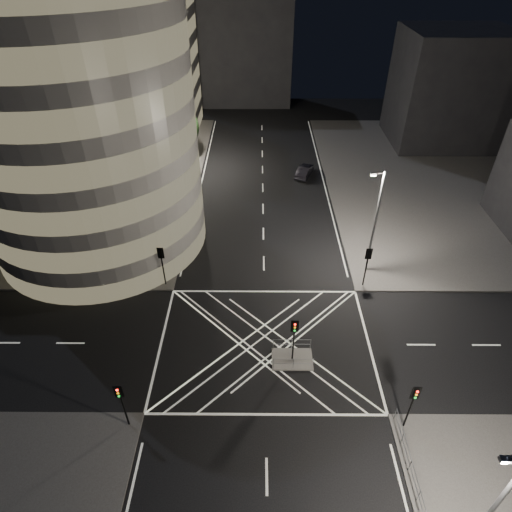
{
  "coord_description": "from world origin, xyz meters",
  "views": [
    {
      "loc": [
        -0.55,
        -21.95,
        25.37
      ],
      "look_at": [
        -0.73,
        7.23,
        3.0
      ],
      "focal_mm": 30.0,
      "sensor_mm": 36.0,
      "label": 1
    }
  ],
  "objects_px": {
    "street_lamp_left_near": "(161,202)",
    "sedan": "(305,171)",
    "traffic_signal_fr": "(368,260)",
    "street_lamp_right_near": "(490,511)",
    "central_island": "(292,359)",
    "traffic_signal_fl": "(162,260)",
    "traffic_signal_nr": "(413,400)",
    "traffic_signal_nl": "(121,398)",
    "street_lamp_left_far": "(187,129)",
    "street_lamp_right_far": "(375,220)",
    "traffic_signal_island": "(294,333)"
  },
  "relations": [
    {
      "from": "street_lamp_left_near",
      "to": "sedan",
      "type": "distance_m",
      "value": 22.49
    },
    {
      "from": "traffic_signal_fr",
      "to": "street_lamp_right_near",
      "type": "height_order",
      "value": "street_lamp_right_near"
    },
    {
      "from": "street_lamp_left_near",
      "to": "central_island",
      "type": "bearing_deg",
      "value": -49.73
    },
    {
      "from": "traffic_signal_fl",
      "to": "traffic_signal_nr",
      "type": "height_order",
      "value": "same"
    },
    {
      "from": "street_lamp_left_near",
      "to": "sedan",
      "type": "height_order",
      "value": "street_lamp_left_near"
    },
    {
      "from": "traffic_signal_fr",
      "to": "central_island",
      "type": "bearing_deg",
      "value": -129.33
    },
    {
      "from": "traffic_signal_fr",
      "to": "sedan",
      "type": "height_order",
      "value": "traffic_signal_fr"
    },
    {
      "from": "traffic_signal_nl",
      "to": "street_lamp_left_far",
      "type": "height_order",
      "value": "street_lamp_left_far"
    },
    {
      "from": "street_lamp_left_far",
      "to": "street_lamp_right_far",
      "type": "xyz_separation_m",
      "value": [
        18.87,
        -21.0,
        0.0
      ]
    },
    {
      "from": "street_lamp_left_near",
      "to": "sedan",
      "type": "relative_size",
      "value": 2.35
    },
    {
      "from": "traffic_signal_fl",
      "to": "street_lamp_left_far",
      "type": "height_order",
      "value": "street_lamp_left_far"
    },
    {
      "from": "traffic_signal_fl",
      "to": "traffic_signal_nr",
      "type": "distance_m",
      "value": 22.24
    },
    {
      "from": "traffic_signal_fr",
      "to": "street_lamp_left_far",
      "type": "height_order",
      "value": "street_lamp_left_far"
    },
    {
      "from": "traffic_signal_island",
      "to": "street_lamp_left_near",
      "type": "xyz_separation_m",
      "value": [
        -11.44,
        13.5,
        2.63
      ]
    },
    {
      "from": "traffic_signal_nl",
      "to": "street_lamp_left_near",
      "type": "bearing_deg",
      "value": 91.94
    },
    {
      "from": "traffic_signal_nl",
      "to": "street_lamp_right_far",
      "type": "xyz_separation_m",
      "value": [
        18.24,
        15.8,
        2.63
      ]
    },
    {
      "from": "traffic_signal_nr",
      "to": "street_lamp_left_far",
      "type": "xyz_separation_m",
      "value": [
        -18.24,
        36.8,
        2.63
      ]
    },
    {
      "from": "street_lamp_left_far",
      "to": "street_lamp_right_far",
      "type": "bearing_deg",
      "value": -48.06
    },
    {
      "from": "traffic_signal_fr",
      "to": "sedan",
      "type": "xyz_separation_m",
      "value": [
        -3.42,
        21.42,
        -2.21
      ]
    },
    {
      "from": "central_island",
      "to": "street_lamp_right_near",
      "type": "bearing_deg",
      "value": -59.25
    },
    {
      "from": "traffic_signal_fl",
      "to": "street_lamp_left_far",
      "type": "distance_m",
      "value": 23.36
    },
    {
      "from": "traffic_signal_island",
      "to": "street_lamp_left_far",
      "type": "height_order",
      "value": "street_lamp_left_far"
    },
    {
      "from": "traffic_signal_nr",
      "to": "traffic_signal_island",
      "type": "relative_size",
      "value": 1.0
    },
    {
      "from": "traffic_signal_fl",
      "to": "traffic_signal_island",
      "type": "height_order",
      "value": "same"
    },
    {
      "from": "central_island",
      "to": "sedan",
      "type": "relative_size",
      "value": 0.71
    },
    {
      "from": "street_lamp_left_far",
      "to": "sedan",
      "type": "height_order",
      "value": "street_lamp_left_far"
    },
    {
      "from": "traffic_signal_nr",
      "to": "street_lamp_right_near",
      "type": "relative_size",
      "value": 0.4
    },
    {
      "from": "traffic_signal_nr",
      "to": "street_lamp_right_far",
      "type": "relative_size",
      "value": 0.4
    },
    {
      "from": "traffic_signal_island",
      "to": "sedan",
      "type": "distance_m",
      "value": 29.99
    },
    {
      "from": "sedan",
      "to": "traffic_signal_fl",
      "type": "bearing_deg",
      "value": 77.15
    },
    {
      "from": "traffic_signal_nl",
      "to": "street_lamp_right_near",
      "type": "bearing_deg",
      "value": -21.55
    },
    {
      "from": "sedan",
      "to": "traffic_signal_nl",
      "type": "bearing_deg",
      "value": 88.61
    },
    {
      "from": "central_island",
      "to": "traffic_signal_nr",
      "type": "relative_size",
      "value": 0.75
    },
    {
      "from": "central_island",
      "to": "traffic_signal_nl",
      "type": "xyz_separation_m",
      "value": [
        -10.8,
        -5.3,
        2.84
      ]
    },
    {
      "from": "traffic_signal_fl",
      "to": "street_lamp_left_near",
      "type": "relative_size",
      "value": 0.4
    },
    {
      "from": "traffic_signal_nl",
      "to": "traffic_signal_nr",
      "type": "distance_m",
      "value": 17.6
    },
    {
      "from": "street_lamp_right_near",
      "to": "traffic_signal_nl",
      "type": "bearing_deg",
      "value": 158.45
    },
    {
      "from": "traffic_signal_nl",
      "to": "street_lamp_left_far",
      "type": "bearing_deg",
      "value": 90.99
    },
    {
      "from": "central_island",
      "to": "traffic_signal_nr",
      "type": "distance_m",
      "value": 9.08
    },
    {
      "from": "sedan",
      "to": "traffic_signal_fr",
      "type": "bearing_deg",
      "value": 119.73
    },
    {
      "from": "traffic_signal_fr",
      "to": "traffic_signal_island",
      "type": "distance_m",
      "value": 10.73
    },
    {
      "from": "street_lamp_left_near",
      "to": "street_lamp_right_far",
      "type": "relative_size",
      "value": 1.0
    },
    {
      "from": "central_island",
      "to": "traffic_signal_nl",
      "type": "height_order",
      "value": "traffic_signal_nl"
    },
    {
      "from": "street_lamp_right_far",
      "to": "sedan",
      "type": "relative_size",
      "value": 2.35
    },
    {
      "from": "street_lamp_left_far",
      "to": "street_lamp_right_near",
      "type": "relative_size",
      "value": 1.0
    },
    {
      "from": "traffic_signal_fl",
      "to": "traffic_signal_nl",
      "type": "height_order",
      "value": "same"
    },
    {
      "from": "traffic_signal_nr",
      "to": "street_lamp_left_near",
      "type": "relative_size",
      "value": 0.4
    },
    {
      "from": "traffic_signal_island",
      "to": "street_lamp_left_near",
      "type": "distance_m",
      "value": 17.89
    },
    {
      "from": "traffic_signal_nr",
      "to": "street_lamp_left_near",
      "type": "xyz_separation_m",
      "value": [
        -18.24,
        18.8,
        2.63
      ]
    },
    {
      "from": "traffic_signal_nl",
      "to": "street_lamp_right_far",
      "type": "distance_m",
      "value": 24.27
    }
  ]
}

